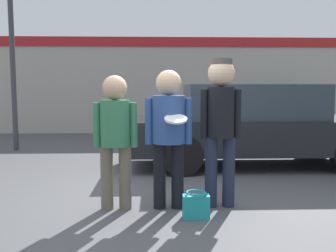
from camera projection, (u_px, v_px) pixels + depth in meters
ground_plane at (147, 204)px, 4.73m from camera, size 56.00×56.00×0.00m
storefront_building at (151, 85)px, 12.02m from camera, size 24.00×0.22×3.05m
person_left at (115, 131)px, 4.46m from camera, size 0.52×0.35×1.62m
person_middle_with_frisbee at (169, 126)px, 4.49m from camera, size 0.56×0.60×1.68m
person_right at (221, 118)px, 4.55m from camera, size 0.50×0.33×1.82m
parked_car_near at (254, 125)px, 7.03m from camera, size 4.67×1.80×1.53m
street_lamp at (22, 4)px, 8.49m from camera, size 1.40×0.35×5.38m
shrub at (293, 110)px, 11.29m from camera, size 1.58×1.58×1.58m
handbag at (196, 206)px, 4.22m from camera, size 0.30×0.23×0.31m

